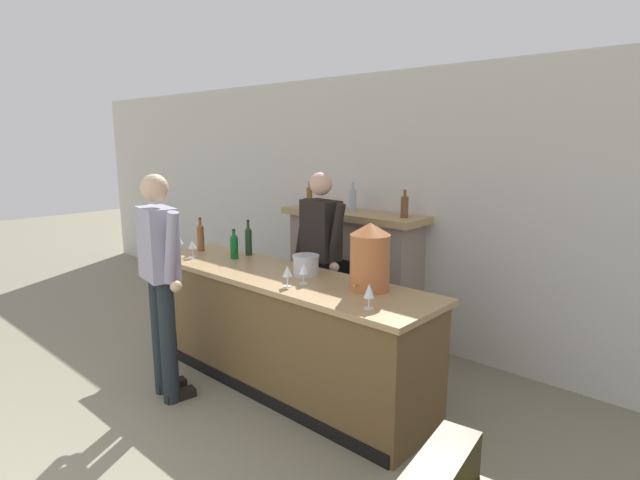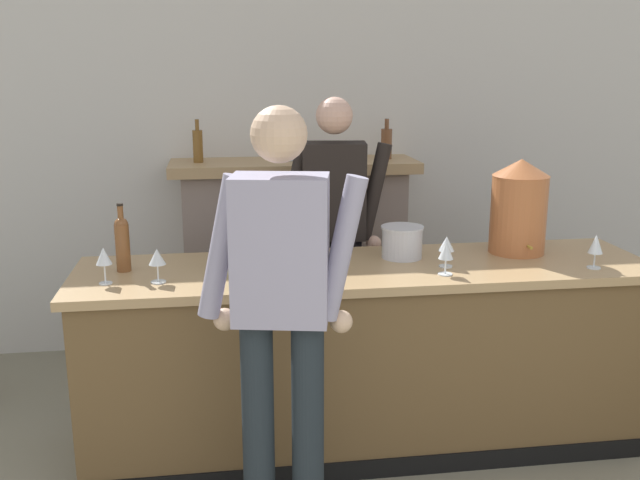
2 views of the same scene
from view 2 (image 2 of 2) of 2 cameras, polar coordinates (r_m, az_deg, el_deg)
name	(u,v)px [view 2 (image 2 of 2)]	position (r m, az deg, el deg)	size (l,w,h in m)	color
wall_back_panel	(339,151)	(5.05, 1.55, 7.15)	(12.00, 0.07, 2.75)	silver
bar_counter	(365,356)	(3.75, 3.66, -9.25)	(2.90, 0.75, 0.98)	brown
fireplace_stone	(295,257)	(4.88, -2.05, -1.37)	(1.63, 0.52, 1.65)	gray
person_customer	(282,317)	(2.77, -3.09, -6.19)	(0.65, 0.36, 1.83)	#1E262B
person_bartender	(334,235)	(4.16, 1.11, 0.37)	(0.66, 0.34, 1.79)	black
copper_dispenser	(519,206)	(3.92, 15.63, 2.64)	(0.30, 0.34, 0.50)	#B36538
ice_bucket_steel	(402,242)	(3.73, 6.59, -0.15)	(0.22, 0.22, 0.17)	silver
wine_bottle_burgundy_dark	(225,229)	(3.75, -7.59, 0.92)	(0.07, 0.07, 0.34)	#1B3A20
wine_bottle_riesling_slim	(122,241)	(3.58, -15.54, -0.11)	(0.07, 0.07, 0.34)	brown
wine_bottle_merlot_tall	(228,241)	(3.57, -7.35, -0.10)	(0.07, 0.07, 0.28)	#105724
wine_glass_near_bucket	(157,258)	(3.36, -12.90, -1.44)	(0.08, 0.08, 0.16)	silver
wine_glass_front_left	(104,257)	(3.40, -16.92, -1.34)	(0.07, 0.07, 0.17)	silver
wine_glass_mid_counter	(596,245)	(3.76, 21.20, -0.40)	(0.07, 0.07, 0.17)	silver
wine_glass_front_right	(446,252)	(3.45, 10.05, -0.95)	(0.07, 0.07, 0.16)	silver
wine_glass_by_dispenser	(447,245)	(3.59, 10.09, -0.40)	(0.08, 0.08, 0.16)	silver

